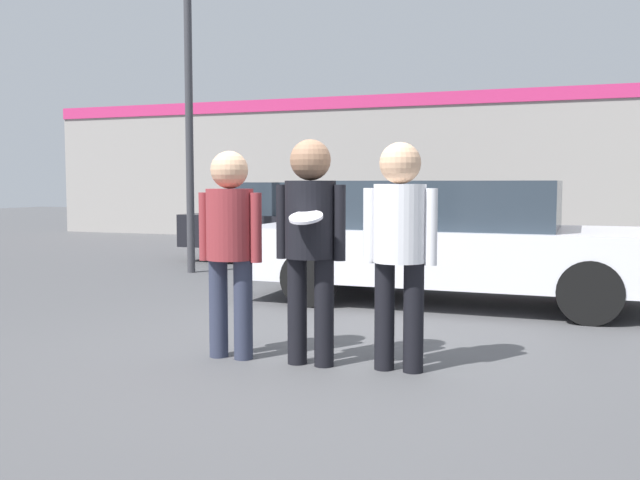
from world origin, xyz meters
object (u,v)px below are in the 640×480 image
parked_car_far (309,222)px  person_left (230,235)px  person_middle_with_frisbee (310,230)px  person_right (400,235)px  parked_car_near (452,241)px  street_lamp (201,32)px

parked_car_far → person_left: bearing=-73.6°
person_left → person_middle_with_frisbee: size_ratio=0.96×
person_right → parked_car_far: person_right is taller
person_right → parked_car_near: size_ratio=0.35×
person_left → parked_car_near: (1.18, 3.29, -0.26)m
person_middle_with_frisbee → street_lamp: bearing=127.8°
person_right → parked_car_near: (-0.17, 3.20, -0.30)m
person_left → person_middle_with_frisbee: person_middle_with_frisbee is taller
parked_car_far → street_lamp: bearing=-113.0°
person_left → parked_car_far: 7.06m
person_left → person_middle_with_frisbee: bearing=1.2°
person_middle_with_frisbee → street_lamp: (-3.57, 4.61, 2.62)m
person_right → street_lamp: street_lamp is taller
person_middle_with_frisbee → person_left: bearing=-178.8°
person_left → street_lamp: size_ratio=0.27×
person_middle_with_frisbee → street_lamp: size_ratio=0.29×
person_right → street_lamp: bearing=133.1°
parked_car_near → street_lamp: 5.19m
person_left → parked_car_far: person_left is taller
street_lamp → person_right: bearing=-46.9°
parked_car_near → parked_car_far: bearing=132.3°
person_middle_with_frisbee → person_right: 0.68m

